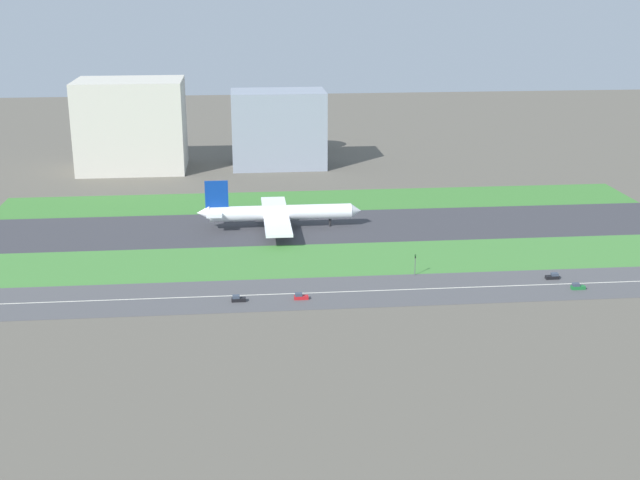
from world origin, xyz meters
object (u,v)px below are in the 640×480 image
(car_1, at_px, (301,297))
(fuel_tank_west, at_px, (305,135))
(car_4, at_px, (238,299))
(terminal_building, at_px, (131,125))
(airliner, at_px, (277,213))
(hangar_building, at_px, (279,129))
(car_3, at_px, (578,287))
(car_0, at_px, (553,276))
(traffic_light, at_px, (415,263))

(car_1, bearing_deg, fuel_tank_west, -95.05)
(car_4, distance_m, terminal_building, 200.31)
(airliner, bearing_deg, hangar_building, 86.60)
(airliner, distance_m, car_4, 79.76)
(airliner, xyz_separation_m, fuel_tank_west, (24.42, 159.00, 1.79))
(car_3, bearing_deg, airliner, -40.25)
(airliner, distance_m, fuel_tank_west, 160.87)
(car_3, distance_m, car_0, 10.92)
(car_4, height_order, car_0, same)
(car_3, distance_m, terminal_building, 251.27)
(fuel_tank_west, bearing_deg, airliner, -98.73)
(fuel_tank_west, bearing_deg, car_0, -74.41)
(car_1, distance_m, terminal_building, 206.21)
(car_3, distance_m, traffic_light, 52.32)
(car_1, bearing_deg, car_3, -180.00)
(airliner, relative_size, traffic_light, 9.03)
(car_4, height_order, traffic_light, traffic_light)
(car_3, xyz_separation_m, car_1, (-88.70, 0.00, 0.00))
(car_4, relative_size, fuel_tank_west, 0.19)
(car_1, xyz_separation_m, terminal_building, (-71.88, 192.00, 22.13))
(airliner, relative_size, terminal_building, 1.21)
(terminal_building, bearing_deg, car_3, -50.09)
(airliner, bearing_deg, fuel_tank_west, 81.27)
(car_1, relative_size, fuel_tank_west, 0.19)
(airliner, bearing_deg, car_4, -101.46)
(car_3, height_order, traffic_light, traffic_light)
(car_0, height_order, traffic_light, traffic_light)
(car_0, distance_m, terminal_building, 240.85)
(car_0, bearing_deg, car_4, -174.48)
(car_4, distance_m, hangar_building, 194.24)
(car_4, bearing_deg, fuel_tank_west, -99.63)
(car_3, relative_size, car_4, 1.00)
(traffic_light, distance_m, fuel_tank_west, 219.84)
(car_4, height_order, terminal_building, terminal_building)
(car_4, distance_m, fuel_tank_west, 240.49)
(car_3, xyz_separation_m, fuel_tank_west, (-67.73, 237.00, 7.10))
(hangar_building, bearing_deg, car_1, -90.99)
(traffic_light, relative_size, hangar_building, 0.15)
(car_3, height_order, car_4, same)
(fuel_tank_west, bearing_deg, car_3, -74.05)
(fuel_tank_west, bearing_deg, terminal_building, -154.14)
(car_0, relative_size, terminal_building, 0.08)
(traffic_light, bearing_deg, airliner, 125.71)
(airliner, bearing_deg, terminal_building, 120.97)
(car_4, relative_size, hangar_building, 0.09)
(car_4, relative_size, terminal_building, 0.08)
(car_3, distance_m, car_1, 88.70)
(fuel_tank_west, bearing_deg, hangar_building, -111.41)
(car_0, bearing_deg, airliner, 142.23)
(traffic_light, relative_size, fuel_tank_west, 0.32)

